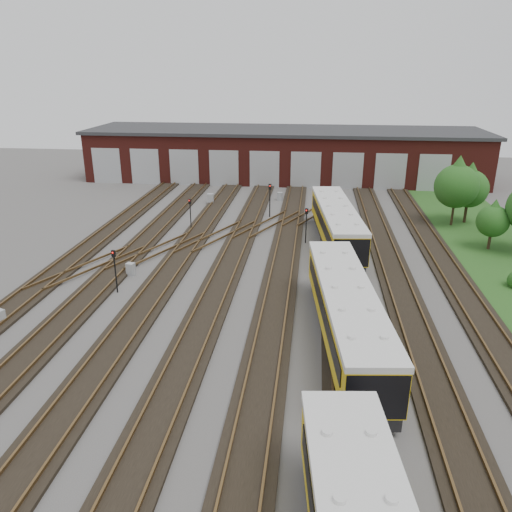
# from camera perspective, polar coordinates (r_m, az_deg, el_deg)

# --- Properties ---
(ground) EXTENTS (120.00, 120.00, 0.00)m
(ground) POSITION_cam_1_polar(r_m,az_deg,el_deg) (29.93, -1.83, -6.82)
(ground) COLOR #44413F
(ground) RESTS_ON ground
(track_network) EXTENTS (30.40, 70.00, 0.33)m
(track_network) POSITION_cam_1_polar(r_m,az_deg,el_deg) (30.42, -1.99, -6.12)
(track_network) COLOR black
(track_network) RESTS_ON ground
(maintenance_shed) EXTENTS (51.00, 12.50, 6.35)m
(maintenance_shed) POSITION_cam_1_polar(r_m,az_deg,el_deg) (67.16, 3.23, 11.63)
(maintenance_shed) COLOR #581B16
(maintenance_shed) RESTS_ON ground
(metro_train) EXTENTS (4.17, 46.66, 2.99)m
(metro_train) POSITION_cam_1_polar(r_m,az_deg,el_deg) (26.54, 10.27, -6.47)
(metro_train) COLOR black
(metro_train) RESTS_ON ground
(signal_mast_0) EXTENTS (0.25, 0.24, 2.95)m
(signal_mast_0) POSITION_cam_1_polar(r_m,az_deg,el_deg) (33.36, -15.84, -1.09)
(signal_mast_0) COLOR black
(signal_mast_0) RESTS_ON ground
(signal_mast_1) EXTENTS (0.26, 0.25, 2.89)m
(signal_mast_1) POSITION_cam_1_polar(r_m,az_deg,el_deg) (45.21, -7.52, 5.19)
(signal_mast_1) COLOR black
(signal_mast_1) RESTS_ON ground
(signal_mast_2) EXTENTS (0.26, 0.24, 3.00)m
(signal_mast_2) POSITION_cam_1_polar(r_m,az_deg,el_deg) (41.56, 5.77, 3.97)
(signal_mast_2) COLOR black
(signal_mast_2) RESTS_ON ground
(signal_mast_3) EXTENTS (0.29, 0.27, 3.29)m
(signal_mast_3) POSITION_cam_1_polar(r_m,az_deg,el_deg) (48.87, 1.60, 6.89)
(signal_mast_3) COLOR black
(signal_mast_3) RESTS_ON ground
(relay_cabinet_0) EXTENTS (0.63, 0.58, 0.87)m
(relay_cabinet_0) POSITION_cam_1_polar(r_m,az_deg,el_deg) (32.37, -27.22, -6.21)
(relay_cabinet_0) COLOR #979A9C
(relay_cabinet_0) RESTS_ON ground
(relay_cabinet_1) EXTENTS (0.70, 0.60, 1.10)m
(relay_cabinet_1) POSITION_cam_1_polar(r_m,az_deg,el_deg) (54.40, -5.23, 6.54)
(relay_cabinet_1) COLOR #979A9C
(relay_cabinet_1) RESTS_ON ground
(relay_cabinet_2) EXTENTS (0.61, 0.54, 0.92)m
(relay_cabinet_2) POSITION_cam_1_polar(r_m,az_deg,el_deg) (36.41, -14.12, -1.47)
(relay_cabinet_2) COLOR #979A9C
(relay_cabinet_2) RESTS_ON ground
(relay_cabinet_3) EXTENTS (0.62, 0.55, 0.90)m
(relay_cabinet_3) POSITION_cam_1_polar(r_m,az_deg,el_deg) (55.63, 2.74, 6.82)
(relay_cabinet_3) COLOR #979A9C
(relay_cabinet_3) RESTS_ON ground
(relay_cabinet_4) EXTENTS (0.60, 0.51, 0.92)m
(relay_cabinet_4) POSITION_cam_1_polar(r_m,az_deg,el_deg) (40.83, 11.07, 1.22)
(relay_cabinet_4) COLOR #979A9C
(relay_cabinet_4) RESTS_ON ground
(tree_0) EXTENTS (3.94, 3.94, 6.54)m
(tree_0) POSITION_cam_1_polar(r_m,az_deg,el_deg) (49.12, 22.02, 7.94)
(tree_0) COLOR #302215
(tree_0) RESTS_ON ground
(tree_1) EXTENTS (3.49, 3.49, 5.78)m
(tree_1) POSITION_cam_1_polar(r_m,az_deg,el_deg) (50.62, 23.25, 7.54)
(tree_1) COLOR #302215
(tree_1) RESTS_ON ground
(tree_3) EXTENTS (2.54, 2.54, 4.20)m
(tree_3) POSITION_cam_1_polar(r_m,az_deg,el_deg) (43.88, 25.51, 4.00)
(tree_3) COLOR #302215
(tree_3) RESTS_ON ground
(bush_1) EXTENTS (1.29, 1.29, 1.29)m
(bush_1) POSITION_cam_1_polar(r_m,az_deg,el_deg) (49.01, 25.31, 3.11)
(bush_1) COLOR #174E16
(bush_1) RESTS_ON ground
(bush_2) EXTENTS (1.41, 1.41, 1.41)m
(bush_2) POSITION_cam_1_polar(r_m,az_deg,el_deg) (64.98, 22.28, 7.57)
(bush_2) COLOR #174E16
(bush_2) RESTS_ON ground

